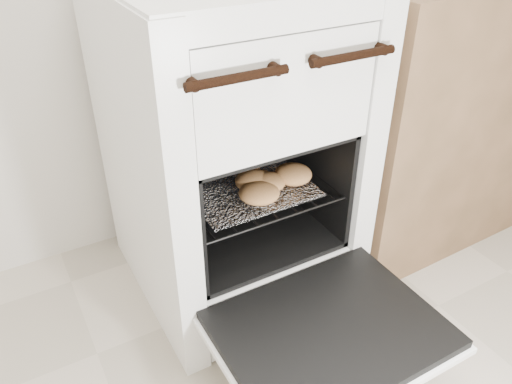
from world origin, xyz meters
TOP-DOWN VIEW (x-y plane):
  - stove at (0.17, 1.16)m, footprint 0.62×0.69m
  - oven_door at (0.17, 0.63)m, footprint 0.56×0.43m
  - oven_rack at (0.17, 1.09)m, footprint 0.45×0.43m
  - foil_sheet at (0.17, 1.07)m, footprint 0.35×0.31m
  - baked_rolls at (0.22, 1.04)m, footprint 0.28×0.33m
  - counter at (0.97, 1.16)m, footprint 0.92×0.63m

SIDE VIEW (x-z plane):
  - oven_door at x=0.17m, z-range 0.19..0.23m
  - oven_rack at x=0.17m, z-range 0.39..0.40m
  - foil_sheet at x=0.17m, z-range 0.40..0.40m
  - baked_rolls at x=0.22m, z-range 0.40..0.45m
  - counter at x=0.97m, z-range 0.00..0.91m
  - stove at x=0.17m, z-range -0.01..0.94m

